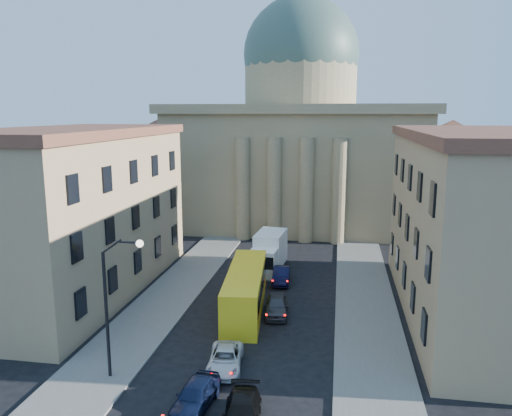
{
  "coord_description": "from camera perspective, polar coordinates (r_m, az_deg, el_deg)",
  "views": [
    {
      "loc": [
        5.97,
        -18.17,
        16.01
      ],
      "look_at": [
        -0.28,
        18.99,
        8.75
      ],
      "focal_mm": 35.0,
      "sensor_mm": 36.0,
      "label": 1
    }
  ],
  "objects": [
    {
      "name": "city_bus",
      "position": [
        41.26,
        -1.21,
        -9.19
      ],
      "size": [
        3.9,
        12.32,
        3.41
      ],
      "rotation": [
        0.0,
        0.0,
        0.1
      ],
      "color": "yellow",
      "rests_on": "ground"
    },
    {
      "name": "car_right_mid",
      "position": [
        27.84,
        -1.63,
        -22.5
      ],
      "size": [
        2.39,
        4.88,
        1.37
      ],
      "primitive_type": "imported",
      "rotation": [
        0.0,
        0.0,
        0.1
      ],
      "color": "black",
      "rests_on": "ground"
    },
    {
      "name": "sidewalk_right",
      "position": [
        39.6,
        12.73,
        -13.11
      ],
      "size": [
        5.0,
        60.0,
        0.15
      ],
      "primitive_type": "cube",
      "color": "#63605A",
      "rests_on": "ground"
    },
    {
      "name": "car_right_far",
      "position": [
        40.78,
        2.35,
        -11.07
      ],
      "size": [
        2.23,
        4.6,
        1.51
      ],
      "primitive_type": "imported",
      "rotation": [
        0.0,
        0.0,
        0.1
      ],
      "color": "#454448",
      "rests_on": "ground"
    },
    {
      "name": "sidewalk_left",
      "position": [
        42.08,
        -11.57,
        -11.58
      ],
      "size": [
        5.0,
        60.0,
        0.15
      ],
      "primitive_type": "cube",
      "color": "#63605A",
      "rests_on": "ground"
    },
    {
      "name": "car_left_mid",
      "position": [
        33.07,
        -3.53,
        -16.84
      ],
      "size": [
        2.6,
        4.72,
        1.25
      ],
      "primitive_type": "imported",
      "rotation": [
        0.0,
        0.0,
        0.12
      ],
      "color": "silver",
      "rests_on": "ground"
    },
    {
      "name": "building_left",
      "position": [
        47.06,
        -19.86,
        -0.26
      ],
      "size": [
        11.6,
        26.6,
        14.7
      ],
      "color": "#9D895C",
      "rests_on": "ground"
    },
    {
      "name": "building_right",
      "position": [
        42.53,
        24.38,
        -1.73
      ],
      "size": [
        11.6,
        26.6,
        14.7
      ],
      "color": "#9D895C",
      "rests_on": "ground"
    },
    {
      "name": "car_right_distant",
      "position": [
        48.02,
        2.9,
        -7.67
      ],
      "size": [
        1.84,
        4.51,
        1.45
      ],
      "primitive_type": "imported",
      "rotation": [
        0.0,
        0.0,
        0.07
      ],
      "color": "black",
      "rests_on": "ground"
    },
    {
      "name": "church",
      "position": [
        73.99,
        4.95,
        7.66
      ],
      "size": [
        68.02,
        28.76,
        36.6
      ],
      "color": "#857552",
      "rests_on": "ground"
    },
    {
      "name": "car_left_near",
      "position": [
        29.37,
        -6.94,
        -20.46
      ],
      "size": [
        2.17,
        4.59,
        1.52
      ],
      "primitive_type": "imported",
      "rotation": [
        0.0,
        0.0,
        -0.09
      ],
      "color": "black",
      "rests_on": "ground"
    },
    {
      "name": "box_truck",
      "position": [
        51.59,
        1.45,
        -5.13
      ],
      "size": [
        3.17,
        6.95,
        3.72
      ],
      "rotation": [
        0.0,
        0.0,
        -0.08
      ],
      "color": "white",
      "rests_on": "ground"
    },
    {
      "name": "street_lamp",
      "position": [
        31.09,
        -15.94,
        -9.71
      ],
      "size": [
        2.62,
        0.44,
        8.83
      ],
      "color": "black",
      "rests_on": "ground"
    }
  ]
}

